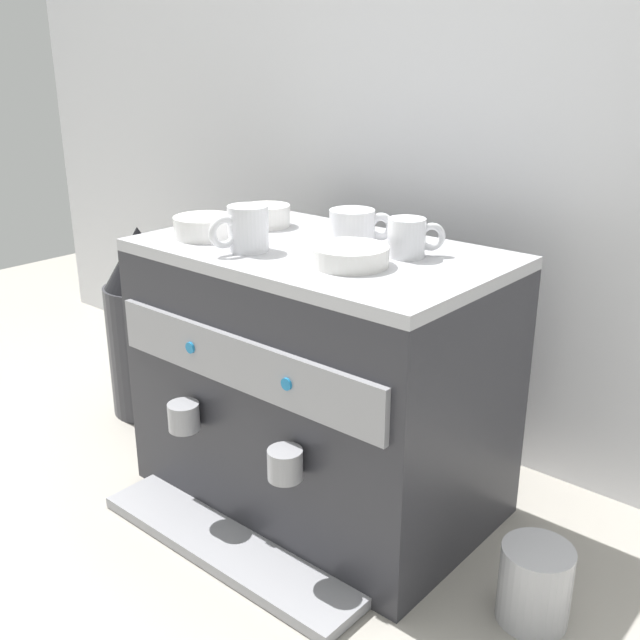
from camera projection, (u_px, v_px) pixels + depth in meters
ground_plane at (320, 492)px, 1.47m from camera, size 4.00×4.00×0.00m
tiled_backsplash_wall at (435, 204)px, 1.55m from camera, size 2.80×0.03×1.04m
espresso_machine at (319, 379)px, 1.38m from camera, size 0.64×0.50×0.50m
ceramic_cup_0 at (409, 238)px, 1.23m from camera, size 0.08×0.08×0.06m
ceramic_cup_1 at (246, 229)px, 1.26m from camera, size 0.07×0.11×0.08m
ceramic_cup_2 at (354, 228)px, 1.30m from camera, size 0.09×0.10×0.06m
ceramic_bowl_0 at (205, 227)px, 1.36m from camera, size 0.11×0.11×0.04m
ceramic_bowl_1 at (267, 216)px, 1.45m from camera, size 0.09×0.09×0.04m
ceramic_bowl_2 at (350, 256)px, 1.18m from camera, size 0.13×0.13×0.03m
coffee_grinder at (145, 324)px, 1.74m from camera, size 0.18×0.18×0.45m
milk_pitcher at (535, 584)px, 1.12m from camera, size 0.11×0.11×0.13m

